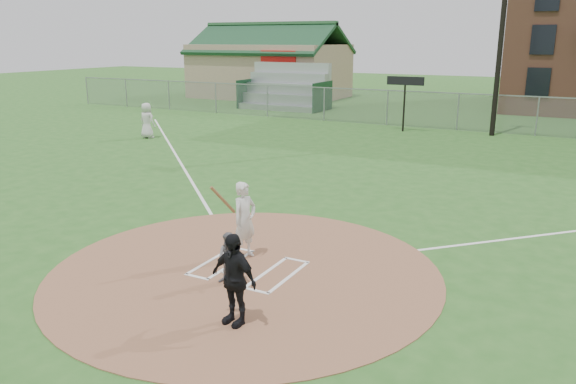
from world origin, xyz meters
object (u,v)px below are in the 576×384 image
at_px(home_plate, 233,271).
at_px(ondeck_player, 147,121).
at_px(batter_at_plate, 245,220).
at_px(catcher, 230,259).
at_px(umpire, 234,279).

distance_m(home_plate, ondeck_player, 18.00).
bearing_deg(batter_at_plate, catcher, -70.02).
relative_size(home_plate, catcher, 0.39).
relative_size(catcher, ondeck_player, 0.61).
xyz_separation_m(home_plate, catcher, (0.27, -0.51, 0.53)).
distance_m(umpire, ondeck_player, 20.16).
xyz_separation_m(home_plate, umpire, (1.24, -1.86, 0.82)).
distance_m(home_plate, umpire, 2.38).
distance_m(catcher, umpire, 1.69).
xyz_separation_m(home_plate, ondeck_player, (-13.13, 12.28, 0.85)).
distance_m(catcher, ondeck_player, 18.53).
relative_size(home_plate, umpire, 0.25).
bearing_deg(catcher, umpire, -67.04).
relative_size(umpire, batter_at_plate, 0.93).
bearing_deg(ondeck_player, catcher, 137.49).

